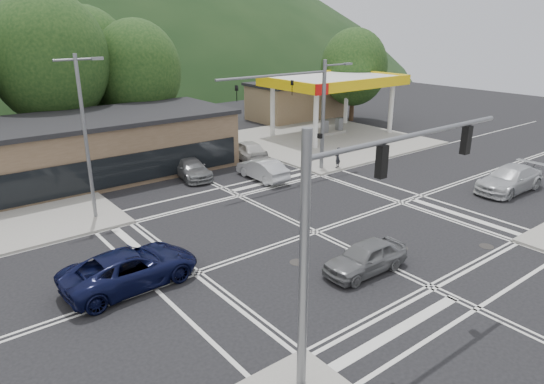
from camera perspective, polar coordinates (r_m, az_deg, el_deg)
ground at (r=25.79m, az=5.12°, el=-4.71°), size 120.00×120.00×0.00m
sidewalk_ne at (r=45.96m, az=6.13°, el=6.18°), size 16.00×16.00×0.15m
gas_station_canopy at (r=47.19m, az=7.28°, el=12.61°), size 12.32×8.34×5.75m
convenience_store at (r=56.18m, az=2.76°, el=10.58°), size 10.00×6.00×3.80m
commercial_row at (r=36.06m, az=-23.74°, el=4.11°), size 24.00×8.00×4.00m
tree_n_b at (r=42.41m, az=-24.73°, el=14.04°), size 9.00×9.00×12.98m
tree_n_c at (r=44.71m, az=-15.61°, el=13.57°), size 7.60×7.60×10.87m
tree_n_e at (r=47.38m, az=-21.08°, el=14.10°), size 8.40×8.40×11.98m
tree_ne at (r=54.91m, az=9.62°, el=14.28°), size 7.20×7.20×9.99m
streetlight_nw at (r=27.75m, az=-21.06°, el=6.78°), size 2.50×0.25×9.00m
signal_mast_ne at (r=34.72m, az=4.56°, el=10.35°), size 11.65×0.30×8.00m
signal_mast_sw at (r=14.30m, az=9.29°, el=-2.98°), size 9.14×0.28×8.00m
car_blue_west at (r=21.30m, az=-16.29°, el=-8.58°), size 5.82×2.91×1.58m
car_grey_center at (r=21.92m, az=10.95°, el=-7.53°), size 4.19×1.79×1.41m
car_silver_east at (r=35.20m, az=26.18°, el=1.38°), size 5.64×2.38×1.62m
car_queue_a at (r=33.99m, az=-1.14°, el=2.70°), size 1.61×4.48×1.47m
car_queue_b at (r=39.14m, az=-2.93°, el=5.00°), size 2.57×4.82×1.56m
car_northbound at (r=34.92m, az=-9.60°, el=2.80°), size 2.51×4.93×1.37m
pedestrian at (r=36.63m, az=7.73°, el=4.05°), size 0.66×0.55×1.53m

